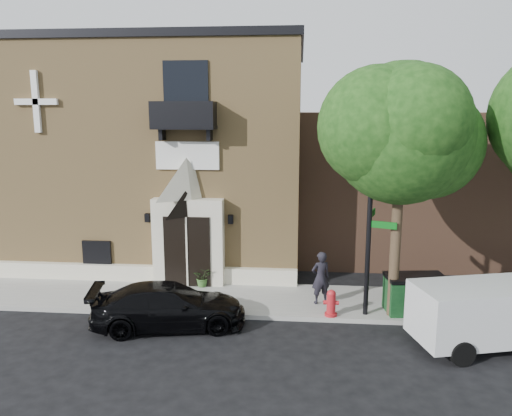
{
  "coord_description": "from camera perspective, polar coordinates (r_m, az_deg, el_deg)",
  "views": [
    {
      "loc": [
        3.04,
        -14.68,
        6.49
      ],
      "look_at": [
        1.56,
        2.0,
        3.21
      ],
      "focal_mm": 35.0,
      "sensor_mm": 36.0,
      "label": 1
    }
  ],
  "objects": [
    {
      "name": "ground",
      "position": [
        16.34,
        -6.21,
        -12.38
      ],
      "size": [
        120.0,
        120.0,
        0.0
      ],
      "primitive_type": "plane",
      "color": "black",
      "rests_on": "ground"
    },
    {
      "name": "sidewalk",
      "position": [
        17.53,
        -1.99,
        -10.39
      ],
      "size": [
        42.0,
        3.0,
        0.15
      ],
      "primitive_type": "cube",
      "color": "gray",
      "rests_on": "ground"
    },
    {
      "name": "church",
      "position": [
        23.5,
        -9.86,
        6.4
      ],
      "size": [
        12.2,
        11.01,
        9.3
      ],
      "color": "tan",
      "rests_on": "ground"
    },
    {
      "name": "neighbour_building",
      "position": [
        25.53,
        25.6,
        2.59
      ],
      "size": [
        18.0,
        8.0,
        6.4
      ],
      "primitive_type": "cube",
      "color": "brown",
      "rests_on": "ground"
    },
    {
      "name": "street_tree_left",
      "position": [
        15.34,
        16.48,
        8.31
      ],
      "size": [
        4.97,
        4.38,
        7.77
      ],
      "color": "#38281C",
      "rests_on": "sidewalk"
    },
    {
      "name": "black_sedan",
      "position": [
        15.62,
        -9.94,
        -10.96
      ],
      "size": [
        4.91,
        2.75,
        1.34
      ],
      "primitive_type": "imported",
      "rotation": [
        0.0,
        0.0,
        1.77
      ],
      "color": "black",
      "rests_on": "ground"
    },
    {
      "name": "cargo_van",
      "position": [
        15.61,
        26.07,
        -10.63
      ],
      "size": [
        4.74,
        2.83,
        1.81
      ],
      "rotation": [
        0.0,
        0.0,
        0.26
      ],
      "color": "silver",
      "rests_on": "ground"
    },
    {
      "name": "street_sign",
      "position": [
        15.67,
        12.88,
        -2.02
      ],
      "size": [
        0.87,
        1.08,
        5.69
      ],
      "rotation": [
        0.0,
        0.0,
        -0.33
      ],
      "color": "black",
      "rests_on": "sidewalk"
    },
    {
      "name": "fire_hydrant",
      "position": [
        16.05,
        8.58,
        -10.68
      ],
      "size": [
        0.49,
        0.39,
        0.85
      ],
      "color": "#AF1B21",
      "rests_on": "sidewalk"
    },
    {
      "name": "dumpster",
      "position": [
        16.88,
        17.7,
        -9.3
      ],
      "size": [
        1.95,
        1.25,
        1.21
      ],
      "rotation": [
        0.0,
        0.0,
        0.12
      ],
      "color": "#0E3316",
      "rests_on": "sidewalk"
    },
    {
      "name": "planter",
      "position": [
        18.51,
        -6.08,
        -7.83
      ],
      "size": [
        0.69,
        0.61,
        0.72
      ],
      "primitive_type": "imported",
      "rotation": [
        0.0,
        0.0,
        0.08
      ],
      "color": "#39662A",
      "rests_on": "sidewalk"
    },
    {
      "name": "pedestrian_near",
      "position": [
        16.83,
        7.39,
        -7.91
      ],
      "size": [
        0.76,
        0.64,
        1.78
      ],
      "primitive_type": "imported",
      "rotation": [
        0.0,
        0.0,
        3.52
      ],
      "color": "black",
      "rests_on": "sidewalk"
    }
  ]
}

